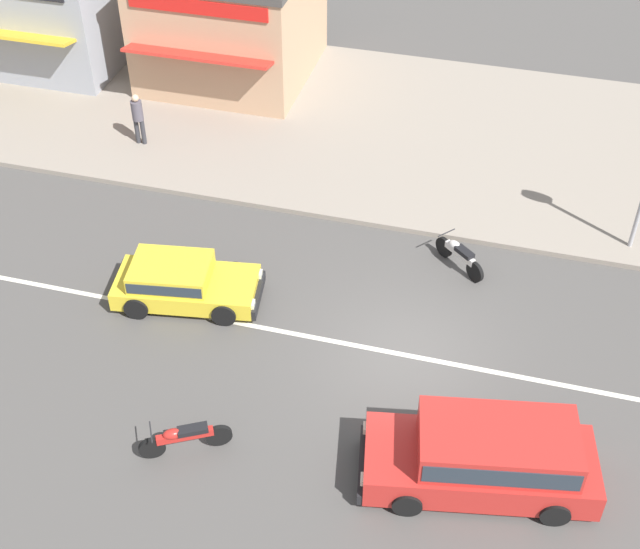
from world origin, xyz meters
name	(u,v)px	position (x,y,z in m)	size (l,w,h in m)	color
ground_plane	(406,355)	(0.00, 0.00, 0.00)	(160.00, 160.00, 0.00)	#4C4947
lane_centre_stripe	(406,355)	(0.00, 0.00, 0.00)	(50.40, 0.14, 0.01)	silver
kerb_strip	(464,140)	(0.00, 9.58, 0.07)	(68.00, 10.00, 0.15)	gray
hatchback_yellow_1	(181,281)	(-5.76, 0.48, 0.59)	(3.80, 2.15, 1.10)	yellow
minivan_red_2	(488,455)	(2.19, -3.09, 0.85)	(4.96, 2.65, 1.56)	red
motorcycle_0	(459,255)	(0.70, 3.50, 0.42)	(1.41, 1.23, 0.80)	black
motorcycle_2	(184,437)	(-3.93, -3.94, 0.42)	(1.76, 1.08, 0.80)	black
pedestrian_near_clock	(138,115)	(-9.62, 6.70, 1.13)	(0.34, 0.34, 1.67)	#333338
shopfront_mid_block	(230,16)	(-8.40, 11.83, 2.17)	(5.39, 6.20, 4.03)	tan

